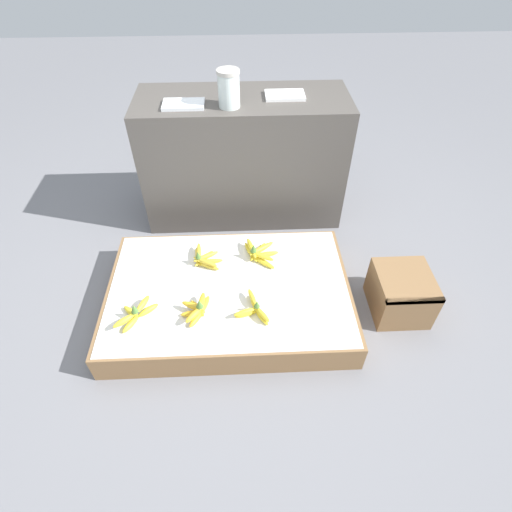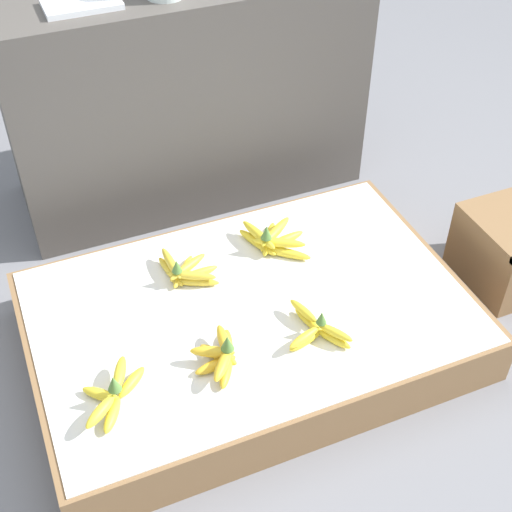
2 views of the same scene
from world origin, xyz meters
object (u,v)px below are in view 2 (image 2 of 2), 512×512
banana_bunch_front_left (113,394)px  banana_bunch_middle_midright (272,240)px  banana_bunch_middle_midleft (184,272)px  banana_bunch_front_midleft (221,355)px  banana_bunch_front_midright (315,329)px

banana_bunch_front_left → banana_bunch_middle_midright: size_ratio=0.91×
banana_bunch_middle_midright → banana_bunch_middle_midleft: bearing=-174.4°
banana_bunch_middle_midleft → banana_bunch_middle_midright: bearing=5.6°
banana_bunch_front_left → banana_bunch_middle_midright: bearing=32.9°
banana_bunch_front_midleft → banana_bunch_front_midright: bearing=-1.9°
banana_bunch_front_midright → banana_bunch_middle_midleft: banana_bunch_middle_midleft is taller
banana_bunch_front_midright → banana_bunch_middle_midright: banana_bunch_middle_midright is taller
banana_bunch_front_left → banana_bunch_front_midleft: (0.30, 0.01, -0.00)m
banana_bunch_front_midright → banana_bunch_middle_midleft: size_ratio=1.10×
banana_bunch_front_left → banana_bunch_middle_midright: 0.74m
banana_bunch_front_midright → banana_bunch_middle_midleft: bearing=125.7°
banana_bunch_front_left → banana_bunch_front_midleft: size_ratio=1.05×
banana_bunch_middle_midleft → banana_bunch_front_midleft: bearing=-92.1°
banana_bunch_front_midleft → banana_bunch_middle_midleft: size_ratio=1.01×
banana_bunch_front_left → banana_bunch_front_midright: 0.58m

